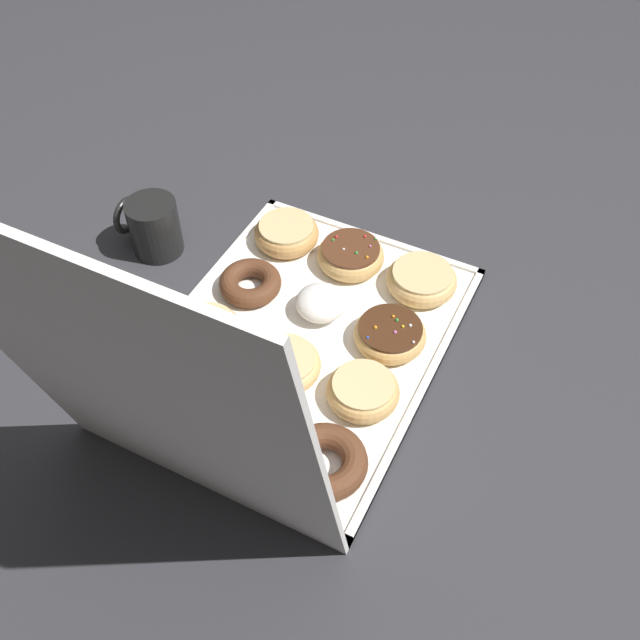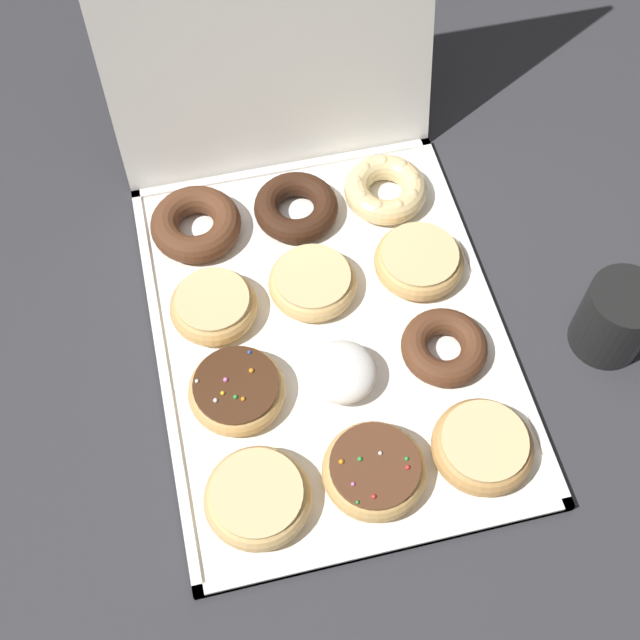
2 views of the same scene
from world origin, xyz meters
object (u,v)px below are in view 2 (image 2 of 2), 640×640
object	(u,v)px
sprinkle_donut_1	(374,470)
cruller_donut_11	(385,189)
glazed_ring_donut_2	(483,446)
powdered_filled_donut_4	(344,372)
chocolate_cake_ring_donut_9	(196,224)
chocolate_cake_ring_donut_10	(299,207)
glazed_ring_donut_0	(258,497)
donut_box	(329,336)
sprinkle_donut_3	(237,390)
coffee_mug	(619,317)
chocolate_cake_ring_donut_5	(444,347)
glazed_ring_donut_7	(313,282)
glazed_ring_donut_8	(419,261)
glazed_ring_donut_6	(214,306)

from	to	relation	value
sprinkle_donut_1	cruller_donut_11	size ratio (longest dim) A/B	1.03
glazed_ring_donut_2	powdered_filled_donut_4	world-z (taller)	powdered_filled_donut_4
chocolate_cake_ring_donut_9	chocolate_cake_ring_donut_10	size ratio (longest dim) A/B	1.06
glazed_ring_donut_0	donut_box	bearing A→B (deg)	56.63
sprinkle_donut_3	coffee_mug	bearing A→B (deg)	-2.67
chocolate_cake_ring_donut_5	chocolate_cake_ring_donut_9	world-z (taller)	chocolate_cake_ring_donut_9
sprinkle_donut_3	glazed_ring_donut_7	size ratio (longest dim) A/B	1.02
donut_box	sprinkle_donut_3	bearing A→B (deg)	-154.89
glazed_ring_donut_8	chocolate_cake_ring_donut_10	distance (m)	0.18
chocolate_cake_ring_donut_10	glazed_ring_donut_6	bearing A→B (deg)	-136.76
glazed_ring_donut_0	glazed_ring_donut_7	world-z (taller)	glazed_ring_donut_0
cruller_donut_11	glazed_ring_donut_8	bearing A→B (deg)	-85.17
glazed_ring_donut_6	chocolate_cake_ring_donut_10	size ratio (longest dim) A/B	0.97
glazed_ring_donut_6	chocolate_cake_ring_donut_5	bearing A→B (deg)	-24.50
glazed_ring_donut_0	sprinkle_donut_1	world-z (taller)	sprinkle_donut_1
chocolate_cake_ring_donut_9	cruller_donut_11	size ratio (longest dim) A/B	1.06
glazed_ring_donut_0	powdered_filled_donut_4	bearing A→B (deg)	44.49
glazed_ring_donut_8	cruller_donut_11	world-z (taller)	same
donut_box	glazed_ring_donut_2	distance (m)	0.24
coffee_mug	glazed_ring_donut_8	bearing A→B (deg)	143.78
glazed_ring_donut_6	powdered_filled_donut_4	bearing A→B (deg)	-43.37
donut_box	glazed_ring_donut_6	distance (m)	0.15
glazed_ring_donut_2	chocolate_cake_ring_donut_10	xyz separation A→B (m)	(-0.13, 0.39, -0.00)
sprinkle_donut_1	chocolate_cake_ring_donut_10	bearing A→B (deg)	90.11
chocolate_cake_ring_donut_5	coffee_mug	world-z (taller)	coffee_mug
powdered_filled_donut_4	chocolate_cake_ring_donut_10	bearing A→B (deg)	89.36
sprinkle_donut_1	glazed_ring_donut_7	distance (m)	0.26
glazed_ring_donut_0	chocolate_cake_ring_donut_5	bearing A→B (deg)	27.59
glazed_ring_donut_0	cruller_donut_11	bearing A→B (deg)	56.79
powdered_filled_donut_4	glazed_ring_donut_8	world-z (taller)	powdered_filled_donut_4
powdered_filled_donut_4	coffee_mug	distance (m)	0.34
donut_box	coffee_mug	size ratio (longest dim) A/B	5.10
sprinkle_donut_3	glazed_ring_donut_0	bearing A→B (deg)	-90.47
glazed_ring_donut_8	powdered_filled_donut_4	bearing A→B (deg)	-134.74
glazed_ring_donut_2	sprinkle_donut_3	distance (m)	0.29
glazed_ring_donut_7	donut_box	bearing A→B (deg)	-85.57
cruller_donut_11	sprinkle_donut_1	bearing A→B (deg)	-107.30
glazed_ring_donut_0	chocolate_cake_ring_donut_9	world-z (taller)	glazed_ring_donut_0
glazed_ring_donut_0	glazed_ring_donut_8	size ratio (longest dim) A/B	1.03
chocolate_cake_ring_donut_9	chocolate_cake_ring_donut_10	world-z (taller)	chocolate_cake_ring_donut_9
donut_box	powdered_filled_donut_4	distance (m)	0.07
chocolate_cake_ring_donut_10	sprinkle_donut_3	bearing A→B (deg)	-117.59
chocolate_cake_ring_donut_5	glazed_ring_donut_7	size ratio (longest dim) A/B	0.94
donut_box	glazed_ring_donut_0	size ratio (longest dim) A/B	4.65
chocolate_cake_ring_donut_9	glazed_ring_donut_8	bearing A→B (deg)	-24.55
donut_box	chocolate_cake_ring_donut_5	bearing A→B (deg)	-24.46
glazed_ring_donut_0	coffee_mug	xyz separation A→B (m)	(0.47, 0.11, 0.02)
glazed_ring_donut_7	glazed_ring_donut_6	bearing A→B (deg)	-176.82
glazed_ring_donut_7	chocolate_cake_ring_donut_9	xyz separation A→B (m)	(-0.13, 0.12, 0.00)
sprinkle_donut_3	donut_box	bearing A→B (deg)	25.11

